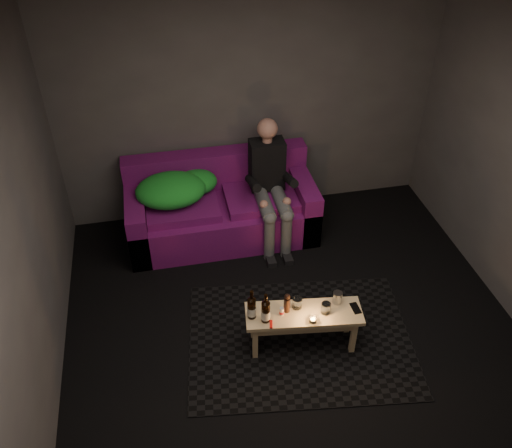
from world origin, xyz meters
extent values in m
plane|color=black|center=(0.00, 0.00, 0.00)|extent=(4.50, 4.50, 0.00)
plane|color=silver|center=(0.00, 0.00, 2.60)|extent=(4.50, 4.50, 0.00)
plane|color=#444244|center=(0.00, 2.25, 1.30)|extent=(4.00, 0.00, 4.00)
plane|color=#444244|center=(-2.00, 0.00, 1.30)|extent=(0.00, 4.50, 4.50)
cube|color=black|center=(0.03, 0.16, 0.00)|extent=(2.11, 1.66, 0.01)
cube|color=#600E6A|center=(-0.41, 1.77, 0.21)|extent=(1.96, 0.88, 0.41)
cube|color=#600E6A|center=(-0.41, 2.10, 0.63)|extent=(1.96, 0.22, 0.43)
cube|color=#600E6A|center=(-1.29, 1.77, 0.30)|extent=(0.20, 0.88, 0.61)
cube|color=#600E6A|center=(0.48, 1.77, 0.30)|extent=(0.20, 0.88, 0.61)
cube|color=#600E6A|center=(-0.82, 1.72, 0.45)|extent=(0.74, 0.59, 0.10)
cube|color=#600E6A|center=(0.01, 1.72, 0.45)|extent=(0.74, 0.59, 0.10)
ellipsoid|color=green|center=(-0.91, 1.77, 0.65)|extent=(0.71, 0.55, 0.29)
ellipsoid|color=green|center=(-0.64, 1.91, 0.62)|extent=(0.43, 0.35, 0.24)
ellipsoid|color=green|center=(-1.13, 1.89, 0.58)|extent=(0.31, 0.25, 0.16)
cube|color=black|center=(0.09, 1.82, 0.79)|extent=(0.35, 0.22, 0.54)
sphere|color=tan|center=(0.09, 1.82, 1.21)|extent=(0.21, 0.21, 0.21)
cylinder|color=#43474C|center=(0.00, 1.52, 0.52)|extent=(0.14, 0.49, 0.14)
cylinder|color=#43474C|center=(0.18, 1.52, 0.52)|extent=(0.14, 0.49, 0.14)
cylinder|color=#43474C|center=(0.00, 1.28, 0.25)|extent=(0.11, 0.11, 0.50)
cylinder|color=#43474C|center=(0.18, 1.28, 0.25)|extent=(0.11, 0.11, 0.50)
cube|color=black|center=(0.00, 1.22, 0.03)|extent=(0.09, 0.22, 0.06)
cube|color=black|center=(0.18, 1.22, 0.03)|extent=(0.09, 0.22, 0.06)
cube|color=#DDB481|center=(0.03, 0.11, 0.38)|extent=(1.00, 0.43, 0.04)
cube|color=#DDB481|center=(0.03, 0.11, 0.32)|extent=(0.87, 0.35, 0.09)
cube|color=#DDB481|center=(-0.40, 0.06, 0.18)|extent=(0.05, 0.05, 0.36)
cube|color=#DDB481|center=(-0.37, 0.28, 0.18)|extent=(0.05, 0.05, 0.36)
cube|color=#DDB481|center=(0.43, -0.05, 0.18)|extent=(0.05, 0.05, 0.36)
cube|color=#DDB481|center=(0.46, 0.17, 0.18)|extent=(0.05, 0.05, 0.36)
cylinder|color=black|center=(-0.40, 0.15, 0.50)|extent=(0.07, 0.07, 0.20)
cylinder|color=white|center=(-0.40, 0.15, 0.47)|extent=(0.07, 0.07, 0.08)
cone|color=black|center=(-0.40, 0.15, 0.61)|extent=(0.07, 0.07, 0.03)
cylinder|color=black|center=(-0.40, 0.15, 0.64)|extent=(0.03, 0.03, 0.09)
cylinder|color=black|center=(-0.30, 0.09, 0.50)|extent=(0.07, 0.07, 0.20)
cylinder|color=white|center=(-0.30, 0.09, 0.47)|extent=(0.07, 0.07, 0.08)
cone|color=black|center=(-0.30, 0.09, 0.61)|extent=(0.07, 0.07, 0.03)
cylinder|color=black|center=(-0.30, 0.09, 0.64)|extent=(0.03, 0.03, 0.09)
cylinder|color=silver|center=(-0.16, 0.13, 0.44)|extent=(0.04, 0.04, 0.08)
cylinder|color=black|center=(-0.11, 0.16, 0.47)|extent=(0.07, 0.07, 0.14)
cylinder|color=white|center=(-0.01, 0.18, 0.45)|extent=(0.09, 0.09, 0.10)
cylinder|color=white|center=(0.07, 0.00, 0.42)|extent=(0.06, 0.06, 0.05)
sphere|color=orange|center=(0.07, 0.00, 0.43)|extent=(0.02, 0.02, 0.02)
cylinder|color=white|center=(0.21, 0.08, 0.45)|extent=(0.09, 0.09, 0.10)
cylinder|color=#AAACB1|center=(0.34, 0.17, 0.45)|extent=(0.10, 0.10, 0.11)
cube|color=black|center=(0.46, 0.07, 0.40)|extent=(0.07, 0.13, 0.01)
cube|color=red|center=(-0.27, 0.04, 0.40)|extent=(0.04, 0.08, 0.01)
camera|label=1|loc=(-0.99, -2.83, 3.74)|focal=38.00mm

